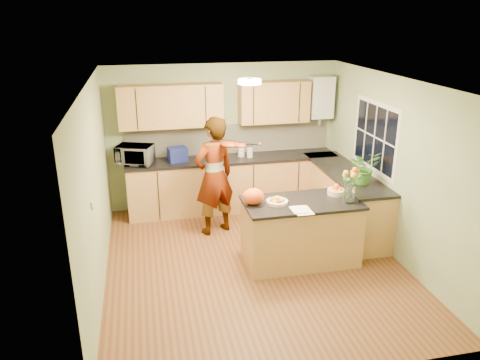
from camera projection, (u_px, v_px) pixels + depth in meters
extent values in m
plane|color=brown|center=(253.00, 263.00, 6.53)|extent=(4.50, 4.50, 0.00)
cube|color=white|center=(255.00, 82.00, 5.68)|extent=(4.00, 4.50, 0.02)
cube|color=gray|center=(224.00, 136.00, 8.17)|extent=(4.00, 0.02, 2.50)
cube|color=gray|center=(316.00, 264.00, 4.04)|extent=(4.00, 0.02, 2.50)
cube|color=gray|center=(95.00, 190.00, 5.71)|extent=(0.02, 4.50, 2.50)
cube|color=gray|center=(394.00, 168.00, 6.50)|extent=(0.02, 4.50, 2.50)
cube|color=#AD7F45|center=(233.00, 184.00, 8.19)|extent=(3.60, 0.60, 0.90)
cube|color=black|center=(233.00, 159.00, 8.02)|extent=(3.64, 0.62, 0.04)
cube|color=#AD7F45|center=(344.00, 200.00, 7.50)|extent=(0.60, 2.20, 0.90)
cube|color=black|center=(346.00, 173.00, 7.33)|extent=(0.62, 2.24, 0.04)
cube|color=beige|center=(229.00, 139.00, 8.20)|extent=(3.60, 0.02, 0.52)
cube|color=#AD7F45|center=(171.00, 106.00, 7.64)|extent=(1.70, 0.34, 0.70)
cube|color=#AD7F45|center=(274.00, 102.00, 7.98)|extent=(1.20, 0.34, 0.70)
cube|color=silver|center=(321.00, 97.00, 8.14)|extent=(0.40, 0.30, 0.72)
cylinder|color=#AEAEB3|center=(319.00, 120.00, 8.28)|extent=(0.06, 0.06, 0.20)
cube|color=silver|center=(375.00, 137.00, 6.95)|extent=(0.01, 1.30, 1.05)
cube|color=black|center=(375.00, 137.00, 6.95)|extent=(0.01, 1.18, 0.92)
cube|color=silver|center=(92.00, 205.00, 5.14)|extent=(0.02, 0.09, 0.09)
cylinder|color=#FFEABF|center=(250.00, 82.00, 5.97)|extent=(0.30, 0.30, 0.06)
cylinder|color=silver|center=(250.00, 79.00, 5.96)|extent=(0.10, 0.10, 0.02)
cube|color=#AD7F45|center=(301.00, 233.00, 6.44)|extent=(1.53, 0.77, 0.86)
cube|color=black|center=(302.00, 203.00, 6.29)|extent=(1.57, 0.80, 0.04)
cylinder|color=beige|center=(277.00, 202.00, 6.21)|extent=(0.29, 0.29, 0.04)
cylinder|color=beige|center=(336.00, 192.00, 6.52)|extent=(0.24, 0.24, 0.07)
cylinder|color=silver|center=(350.00, 194.00, 6.20)|extent=(0.12, 0.12, 0.24)
ellipsoid|color=#FF4E15|center=(253.00, 196.00, 6.16)|extent=(0.36, 0.34, 0.22)
cube|color=white|center=(303.00, 210.00, 5.99)|extent=(0.22, 0.30, 0.01)
imported|color=tan|center=(214.00, 176.00, 7.14)|extent=(0.80, 0.67, 1.86)
imported|color=silver|center=(135.00, 155.00, 7.64)|extent=(0.67, 0.56, 0.31)
cube|color=navy|center=(178.00, 154.00, 7.78)|extent=(0.34, 0.28, 0.24)
cylinder|color=#AEAEB3|center=(219.00, 152.00, 7.95)|extent=(0.17, 0.17, 0.23)
sphere|color=black|center=(219.00, 143.00, 7.90)|extent=(0.08, 0.08, 0.08)
cylinder|color=beige|center=(241.00, 151.00, 8.07)|extent=(0.13, 0.13, 0.18)
cylinder|color=silver|center=(250.00, 153.00, 8.02)|extent=(0.10, 0.10, 0.16)
imported|color=#387727|center=(364.00, 167.00, 6.74)|extent=(0.50, 0.45, 0.50)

